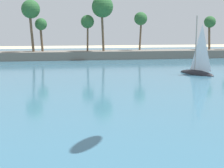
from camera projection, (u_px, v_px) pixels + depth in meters
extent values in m
cube|color=#386B84|center=(74.00, 66.00, 59.33)|extent=(220.00, 105.96, 0.06)
cube|color=slate|center=(71.00, 55.00, 71.81)|extent=(117.61, 6.00, 1.80)
cylinder|color=brown|center=(31.00, 31.00, 69.08)|extent=(1.00, 0.85, 8.71)
sphere|color=#285B2D|center=(31.00, 9.00, 68.37)|extent=(3.78, 3.78, 3.78)
cylinder|color=brown|center=(140.00, 34.00, 74.86)|extent=(0.76, 0.56, 6.96)
sphere|color=#285B2D|center=(141.00, 19.00, 74.28)|extent=(2.90, 2.90, 2.90)
cylinder|color=brown|center=(41.00, 38.00, 70.50)|extent=(0.79, 0.57, 5.69)
sphere|color=#285B2D|center=(41.00, 24.00, 70.04)|extent=(2.51, 2.51, 2.51)
cylinder|color=brown|center=(209.00, 36.00, 76.58)|extent=(0.70, 0.80, 6.28)
sphere|color=#285B2D|center=(210.00, 22.00, 76.06)|extent=(2.62, 2.62, 2.62)
cylinder|color=brown|center=(103.00, 29.00, 70.93)|extent=(0.92, 0.90, 9.31)
sphere|color=#285B2D|center=(102.00, 7.00, 70.17)|extent=(4.52, 4.52, 4.52)
cylinder|color=brown|center=(88.00, 36.00, 71.40)|extent=(0.50, 0.42, 6.22)
sphere|color=#285B2D|center=(87.00, 22.00, 70.89)|extent=(2.81, 2.81, 2.81)
ellipsoid|color=black|center=(196.00, 74.00, 48.63)|extent=(4.17, 6.42, 1.24)
cylinder|color=gray|center=(196.00, 43.00, 48.15)|extent=(0.19, 0.19, 7.74)
pyramid|color=silver|center=(201.00, 47.00, 47.37)|extent=(1.28, 2.63, 6.58)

